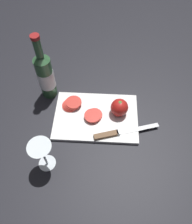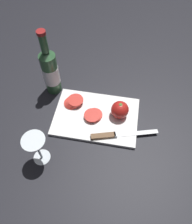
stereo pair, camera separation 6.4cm
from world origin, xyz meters
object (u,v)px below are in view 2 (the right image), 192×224
(wine_glass, at_px, (36,146))
(tomato_slice_stack_near, at_px, (94,115))
(tomato_slice_stack_far, at_px, (74,102))
(whole_tomato, at_px, (120,110))
(knife, at_px, (110,135))
(wine_bottle, at_px, (50,71))

(wine_glass, bearing_deg, tomato_slice_stack_near, 52.05)
(wine_glass, xyz_separation_m, tomato_slice_stack_far, (0.07, 0.28, -0.08))
(wine_glass, distance_m, tomato_slice_stack_far, 0.30)
(tomato_slice_stack_near, relative_size, tomato_slice_stack_far, 0.94)
(wine_glass, xyz_separation_m, whole_tomato, (0.28, 0.25, -0.05))
(wine_glass, height_order, knife, wine_glass)
(wine_glass, bearing_deg, tomato_slice_stack_far, 76.16)
(tomato_slice_stack_near, bearing_deg, knife, -45.70)
(tomato_slice_stack_far, bearing_deg, knife, -36.87)
(wine_bottle, relative_size, whole_tomato, 4.21)
(wine_bottle, distance_m, knife, 0.39)
(knife, bearing_deg, wine_glass, -168.40)
(whole_tomato, distance_m, knife, 0.12)
(wine_bottle, height_order, wine_glass, wine_bottle)
(wine_bottle, xyz_separation_m, tomato_slice_stack_near, (0.22, -0.14, -0.10))
(tomato_slice_stack_near, bearing_deg, whole_tomato, 14.14)
(knife, height_order, tomato_slice_stack_far, tomato_slice_stack_far)
(whole_tomato, bearing_deg, tomato_slice_stack_far, 172.76)
(wine_bottle, bearing_deg, knife, -35.90)
(wine_bottle, xyz_separation_m, whole_tomato, (0.33, -0.11, -0.07))
(whole_tomato, xyz_separation_m, tomato_slice_stack_far, (-0.22, 0.03, -0.03))
(wine_bottle, bearing_deg, tomato_slice_stack_far, -34.29)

